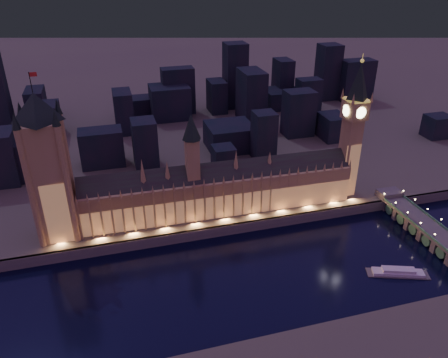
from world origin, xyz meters
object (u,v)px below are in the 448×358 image
object	(u,v)px
palace_of_westminster	(219,189)
westminster_bridge	(429,232)
elizabeth_tower	(354,120)
river_boat	(398,272)
victoria_tower	(47,161)

from	to	relation	value
palace_of_westminster	westminster_bridge	size ratio (longest dim) A/B	1.79
elizabeth_tower	river_boat	xyz separation A→B (m)	(-12.69, -92.59, -68.18)
river_boat	victoria_tower	bearing A→B (deg)	155.73
victoria_tower	elizabeth_tower	world-z (taller)	victoria_tower
river_boat	westminster_bridge	bearing A→B (deg)	32.00
victoria_tower	westminster_bridge	world-z (taller)	victoria_tower
elizabeth_tower	river_boat	distance (m)	115.68
palace_of_westminster	elizabeth_tower	world-z (taller)	elizabeth_tower
palace_of_westminster	river_boat	xyz separation A→B (m)	(92.24, -92.40, -24.81)
westminster_bridge	river_boat	world-z (taller)	westminster_bridge
palace_of_westminster	river_boat	distance (m)	132.90
palace_of_westminster	westminster_bridge	world-z (taller)	palace_of_westminster
victoria_tower	elizabeth_tower	distance (m)	218.09
westminster_bridge	elizabeth_tower	bearing A→B (deg)	115.27
victoria_tower	westminster_bridge	distance (m)	263.65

